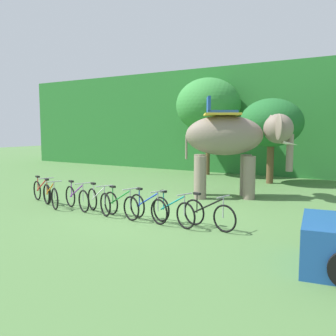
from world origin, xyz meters
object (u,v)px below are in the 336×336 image
object	(u,v)px
bike_orange	(50,195)
bike_teal	(173,211)
bike_red	(42,191)
bike_blue	(148,208)
bike_green	(121,205)
tree_right	(271,123)
elephant	(233,139)
bike_black	(209,214)
tree_center_right	(208,106)
bike_white	(99,201)
bike_purple	(77,198)

from	to	relation	value
bike_orange	bike_teal	distance (m)	4.67
bike_red	bike_blue	world-z (taller)	same
bike_green	tree_right	bearing A→B (deg)	78.64
bike_red	bike_teal	size ratio (longest dim) A/B	0.99
bike_orange	bike_green	size ratio (longest dim) A/B	0.94
elephant	bike_black	distance (m)	4.97
bike_blue	elephant	bearing A→B (deg)	81.61
elephant	bike_blue	world-z (taller)	elephant
tree_center_right	bike_black	bearing A→B (deg)	-64.64
tree_right	bike_orange	distance (m)	10.54
bike_red	bike_orange	size ratio (longest dim) A/B	1.04
bike_orange	bike_white	world-z (taller)	same
bike_green	bike_teal	world-z (taller)	same
bike_green	bike_black	xyz separation A→B (m)	(2.70, 0.27, 0.00)
bike_white	tree_right	bearing A→B (deg)	72.87
tree_right	bike_purple	world-z (taller)	tree_right
tree_center_right	bike_orange	size ratio (longest dim) A/B	3.46
bike_blue	bike_teal	xyz separation A→B (m)	(0.83, -0.00, 0.00)
bike_red	bike_teal	bearing A→B (deg)	-2.49
bike_blue	bike_teal	distance (m)	0.83
bike_red	bike_purple	world-z (taller)	same
tree_right	bike_white	bearing A→B (deg)	-107.13
tree_center_right	bike_blue	world-z (taller)	tree_center_right
bike_orange	bike_purple	world-z (taller)	same
tree_center_right	tree_right	world-z (taller)	tree_center_right
bike_purple	bike_green	size ratio (longest dim) A/B	0.98
bike_blue	bike_teal	bearing A→B (deg)	-0.24
bike_red	bike_teal	distance (m)	5.54
tree_right	bike_purple	size ratio (longest dim) A/B	2.47
tree_center_right	bike_purple	world-z (taller)	tree_center_right
bike_teal	bike_black	distance (m)	0.99
bike_red	bike_black	size ratio (longest dim) A/B	0.97
elephant	bike_white	size ratio (longest dim) A/B	2.60
elephant	bike_purple	distance (m)	6.08
bike_orange	bike_black	xyz separation A→B (m)	(5.64, 0.32, 0.00)
bike_white	bike_teal	world-z (taller)	same
bike_black	tree_right	bearing A→B (deg)	95.80
bike_red	bike_green	distance (m)	3.82
elephant	tree_center_right	bearing A→B (deg)	123.14
elephant	tree_right	bearing A→B (deg)	87.08
elephant	bike_red	distance (m)	7.22
bike_red	bike_teal	xyz separation A→B (m)	(5.54, -0.24, 0.00)
elephant	bike_orange	distance (m)	6.85
elephant	bike_white	xyz separation A→B (m)	(-2.54, -4.66, -1.82)
tree_center_right	bike_blue	bearing A→B (deg)	-73.69
bike_orange	bike_blue	world-z (taller)	same
bike_white	bike_teal	xyz separation A→B (m)	(2.67, -0.02, 0.00)
elephant	bike_red	size ratio (longest dim) A/B	2.52
bike_orange	bike_blue	bearing A→B (deg)	1.94
bike_white	bike_blue	xyz separation A→B (m)	(1.85, -0.01, 0.00)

